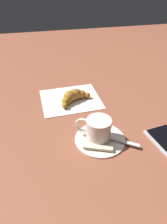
# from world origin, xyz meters

# --- Properties ---
(ground_plane) EXTENTS (1.80, 1.80, 0.00)m
(ground_plane) POSITION_xyz_m (0.00, 0.00, 0.00)
(ground_plane) COLOR brown
(saucer) EXTENTS (0.13, 0.13, 0.01)m
(saucer) POSITION_xyz_m (-0.12, -0.01, 0.00)
(saucer) COLOR silver
(saucer) RESTS_ON ground
(espresso_cup) EXTENTS (0.07, 0.09, 0.06)m
(espresso_cup) POSITION_xyz_m (-0.12, -0.01, 0.04)
(espresso_cup) COLOR silver
(espresso_cup) RESTS_ON saucer
(teaspoon) EXTENTS (0.09, 0.12, 0.01)m
(teaspoon) POSITION_xyz_m (-0.12, -0.02, 0.01)
(teaspoon) COLOR silver
(teaspoon) RESTS_ON saucer
(sugar_packet) EXTENTS (0.04, 0.07, 0.01)m
(sugar_packet) POSITION_xyz_m (-0.15, -0.00, 0.01)
(sugar_packet) COLOR beige
(sugar_packet) RESTS_ON saucer
(napkin) EXTENTS (0.17, 0.20, 0.00)m
(napkin) POSITION_xyz_m (0.08, 0.03, 0.00)
(napkin) COLOR silver
(napkin) RESTS_ON ground
(croissant) EXTENTS (0.08, 0.11, 0.04)m
(croissant) POSITION_xyz_m (0.07, 0.02, 0.02)
(croissant) COLOR #A45A1C
(croissant) RESTS_ON napkin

